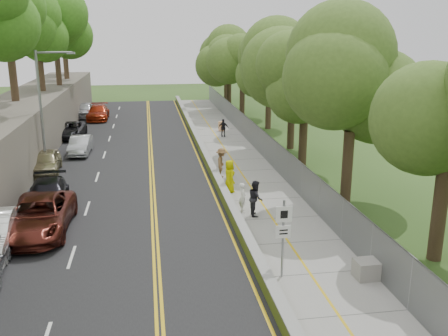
% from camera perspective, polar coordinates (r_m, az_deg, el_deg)
% --- Properties ---
extents(ground, '(140.00, 140.00, 0.00)m').
position_cam_1_polar(ground, '(22.22, 1.91, -8.99)').
color(ground, '#33511E').
rests_on(ground, ground).
extents(road, '(11.20, 66.00, 0.04)m').
position_cam_1_polar(road, '(36.09, -11.02, 0.43)').
color(road, black).
rests_on(road, ground).
extents(sidewalk, '(4.20, 66.00, 0.05)m').
position_cam_1_polar(sidewalk, '(36.61, 1.49, 0.94)').
color(sidewalk, gray).
rests_on(sidewalk, ground).
extents(jersey_barrier, '(0.42, 66.00, 0.60)m').
position_cam_1_polar(jersey_barrier, '(36.22, -2.09, 1.22)').
color(jersey_barrier, '#B8EE2B').
rests_on(jersey_barrier, ground).
extents(rock_embankment, '(5.00, 66.00, 4.00)m').
position_cam_1_polar(rock_embankment, '(36.90, -23.86, 2.87)').
color(rock_embankment, '#595147').
rests_on(rock_embankment, ground).
extents(chainlink_fence, '(0.04, 66.00, 2.00)m').
position_cam_1_polar(chainlink_fence, '(36.81, 4.73, 2.53)').
color(chainlink_fence, slate).
rests_on(chainlink_fence, ground).
extents(trees_fenceside, '(7.00, 66.00, 14.00)m').
position_cam_1_polar(trees_fenceside, '(36.58, 8.60, 11.84)').
color(trees_fenceside, '#517429').
rests_on(trees_fenceside, ground).
extents(streetlight, '(2.52, 0.22, 8.00)m').
position_cam_1_polar(streetlight, '(34.82, -19.88, 7.02)').
color(streetlight, gray).
rests_on(streetlight, ground).
extents(signpost, '(0.62, 0.09, 3.10)m').
position_cam_1_polar(signpost, '(18.97, 6.80, -7.06)').
color(signpost, gray).
rests_on(signpost, sidewalk).
extents(construction_barrel, '(0.54, 0.54, 0.89)m').
position_cam_1_polar(construction_barrel, '(47.14, -0.34, 4.80)').
color(construction_barrel, '#ED6300').
rests_on(construction_barrel, sidewalk).
extents(concrete_block, '(1.08, 0.82, 0.71)m').
position_cam_1_polar(concrete_block, '(20.18, 16.21, -11.02)').
color(concrete_block, gray).
rests_on(concrete_block, sidewalk).
extents(car_2, '(2.83, 6.02, 1.66)m').
position_cam_1_polar(car_2, '(24.86, -20.37, -5.11)').
color(car_2, '#4F1C14').
rests_on(car_2, road).
extents(car_3, '(2.56, 5.25, 1.47)m').
position_cam_1_polar(car_3, '(27.96, -19.50, -2.99)').
color(car_3, black).
rests_on(car_3, road).
extents(car_4, '(2.10, 4.53, 1.50)m').
position_cam_1_polar(car_4, '(35.10, -19.67, 0.68)').
color(car_4, '#938A62').
rests_on(car_4, road).
extents(car_5, '(1.55, 4.17, 1.36)m').
position_cam_1_polar(car_5, '(39.73, -16.10, 2.52)').
color(car_5, '#A4A8AB').
rests_on(car_5, road).
extents(car_6, '(2.53, 4.97, 1.35)m').
position_cam_1_polar(car_6, '(46.13, -17.15, 4.16)').
color(car_6, black).
rests_on(car_6, road).
extents(car_7, '(2.16, 5.27, 1.53)m').
position_cam_1_polar(car_7, '(54.85, -14.20, 6.17)').
color(car_7, '#99270F').
rests_on(car_7, road).
extents(car_8, '(1.91, 4.65, 1.58)m').
position_cam_1_polar(car_8, '(56.82, -15.66, 6.40)').
color(car_8, silver).
rests_on(car_8, road).
extents(painter_0, '(0.81, 1.06, 1.92)m').
position_cam_1_polar(painter_0, '(29.00, 0.62, -0.94)').
color(painter_0, '#B9BA00').
rests_on(painter_0, sidewalk).
extents(painter_1, '(0.39, 0.58, 1.53)m').
position_cam_1_polar(painter_1, '(26.00, 2.14, -3.35)').
color(painter_1, white).
rests_on(painter_1, sidewalk).
extents(painter_2, '(0.75, 0.94, 1.83)m').
position_cam_1_polar(painter_2, '(25.44, 3.63, -3.45)').
color(painter_2, black).
rests_on(painter_2, sidewalk).
extents(painter_3, '(0.96, 1.37, 1.93)m').
position_cam_1_polar(painter_3, '(31.89, -0.27, 0.58)').
color(painter_3, brown).
rests_on(painter_3, sidewalk).
extents(person_far, '(1.01, 0.67, 1.60)m').
position_cam_1_polar(person_far, '(44.36, -0.07, 4.60)').
color(person_far, black).
rests_on(person_far, sidewalk).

